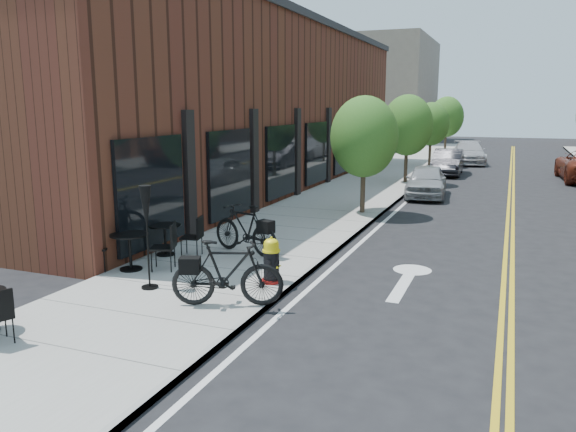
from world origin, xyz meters
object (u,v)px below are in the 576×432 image
at_px(bicycle_right, 227,273).
at_px(bistro_set_b, 165,235).
at_px(patio_umbrella, 146,215).
at_px(bistro_set_c, 130,246).
at_px(parked_car_b, 448,162).
at_px(bicycle_left, 245,229).
at_px(parked_car_c, 469,153).
at_px(parked_car_a, 426,181).
at_px(fire_hydrant, 271,261).

distance_m(bicycle_right, bistro_set_b, 3.90).
relative_size(bicycle_right, patio_umbrella, 0.98).
relative_size(bistro_set_c, patio_umbrella, 0.96).
relative_size(bistro_set_c, parked_car_b, 0.48).
height_order(bicycle_right, patio_umbrella, patio_umbrella).
bearing_deg(patio_umbrella, bicycle_left, 79.03).
height_order(bistro_set_b, bistro_set_c, bistro_set_c).
relative_size(bistro_set_b, parked_car_b, 0.44).
relative_size(bicycle_left, parked_car_b, 0.49).
height_order(patio_umbrella, parked_car_c, patio_umbrella).
xyz_separation_m(bistro_set_b, patio_umbrella, (1.11, -2.21, 0.97)).
height_order(bicycle_right, parked_car_a, bicycle_right).
distance_m(fire_hydrant, bicycle_right, 1.54).
distance_m(fire_hydrant, bicycle_left, 2.35).
height_order(bicycle_left, parked_car_b, parked_car_b).
relative_size(bicycle_right, bistro_set_c, 1.02).
height_order(bistro_set_c, parked_car_b, parked_car_b).
bearing_deg(bistro_set_c, bistro_set_b, 68.18).
bearing_deg(parked_car_b, parked_car_a, -91.36).
bearing_deg(bicycle_left, parked_car_c, -169.36).
bearing_deg(fire_hydrant, parked_car_b, 107.75).
distance_m(bistro_set_b, parked_car_c, 26.43).
height_order(fire_hydrant, bistro_set_c, bistro_set_c).
xyz_separation_m(bicycle_left, parked_car_c, (3.30, 25.13, -0.04)).
distance_m(bicycle_left, bistro_set_b, 1.90).
relative_size(patio_umbrella, parked_car_a, 0.54).
distance_m(bicycle_right, parked_car_a, 14.36).
bearing_deg(parked_car_b, parked_car_c, 83.29).
relative_size(bicycle_left, parked_car_a, 0.53).
bearing_deg(bicycle_right, patio_umbrella, 60.11).
relative_size(bistro_set_c, parked_car_a, 0.52).
distance_m(bicycle_left, bicycle_right, 3.58).
bearing_deg(patio_umbrella, parked_car_a, 76.76).
bearing_deg(parked_car_c, fire_hydrant, -101.17).
relative_size(bistro_set_b, parked_car_a, 0.48).
bearing_deg(parked_car_b, bistro_set_c, -103.26).
height_order(bicycle_right, parked_car_b, parked_car_b).
bearing_deg(bistro_set_b, fire_hydrant, -30.21).
bearing_deg(patio_umbrella, bistro_set_b, 116.68).
bearing_deg(parked_car_c, bicycle_right, -101.34).
height_order(bicycle_left, parked_car_a, bicycle_left).
xyz_separation_m(bistro_set_b, bistro_set_c, (0.00, -1.32, 0.04)).
xyz_separation_m(bicycle_right, parked_car_a, (1.42, 14.28, -0.07)).
bearing_deg(bistro_set_b, parked_car_c, 66.34).
distance_m(bicycle_left, bistro_set_c, 2.74).
relative_size(bistro_set_b, patio_umbrella, 0.89).
xyz_separation_m(bistro_set_c, parked_car_a, (4.40, 13.09, 0.00)).
bearing_deg(patio_umbrella, parked_car_c, 82.14).
distance_m(bicycle_left, parked_car_c, 25.34).
height_order(parked_car_a, parked_car_c, parked_car_c).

